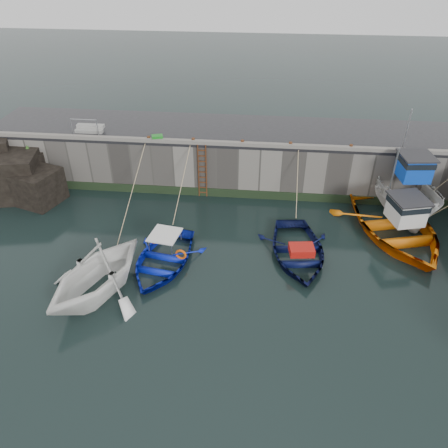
# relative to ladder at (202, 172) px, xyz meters

# --- Properties ---
(ground) EXTENTS (120.00, 120.00, 0.00)m
(ground) POSITION_rel_ladder_xyz_m (2.00, -9.91, -1.59)
(ground) COLOR black
(ground) RESTS_ON ground
(quay_back) EXTENTS (30.00, 5.00, 3.00)m
(quay_back) POSITION_rel_ladder_xyz_m (2.00, 2.59, -0.09)
(quay_back) COLOR slate
(quay_back) RESTS_ON ground
(road_back) EXTENTS (30.00, 5.00, 0.16)m
(road_back) POSITION_rel_ladder_xyz_m (2.00, 2.59, 1.49)
(road_back) COLOR black
(road_back) RESTS_ON quay_back
(kerb_back) EXTENTS (30.00, 0.30, 0.20)m
(kerb_back) POSITION_rel_ladder_xyz_m (2.00, 0.24, 1.67)
(kerb_back) COLOR slate
(kerb_back) RESTS_ON road_back
(algae_back) EXTENTS (30.00, 0.08, 0.50)m
(algae_back) POSITION_rel_ladder_xyz_m (2.00, 0.05, -1.34)
(algae_back) COLOR black
(algae_back) RESTS_ON ground
(rock_outcrop) EXTENTS (5.85, 4.24, 3.41)m
(rock_outcrop) POSITION_rel_ladder_xyz_m (-10.92, -0.80, -0.33)
(rock_outcrop) COLOR black
(rock_outcrop) RESTS_ON ground
(ladder) EXTENTS (0.51, 0.08, 3.20)m
(ladder) POSITION_rel_ladder_xyz_m (0.00, 0.00, 0.00)
(ladder) COLOR #3F1E0F
(ladder) RESTS_ON ground
(boat_near_white) EXTENTS (6.32, 6.70, 2.80)m
(boat_near_white) POSITION_rel_ladder_xyz_m (-3.22, -8.54, -1.59)
(boat_near_white) COLOR white
(boat_near_white) RESTS_ON ground
(boat_near_white_rope) EXTENTS (0.04, 6.66, 3.10)m
(boat_near_white_rope) POSITION_rel_ladder_xyz_m (-3.22, -2.98, -1.59)
(boat_near_white_rope) COLOR tan
(boat_near_white_rope) RESTS_ON ground
(boat_near_blue) EXTENTS (4.26, 5.41, 1.02)m
(boat_near_blue) POSITION_rel_ladder_xyz_m (-0.98, -6.37, -1.59)
(boat_near_blue) COLOR #0C1FBE
(boat_near_blue) RESTS_ON ground
(boat_near_blue_rope) EXTENTS (0.04, 4.73, 3.10)m
(boat_near_blue_rope) POSITION_rel_ladder_xyz_m (-0.98, -1.89, -1.59)
(boat_near_blue_rope) COLOR tan
(boat_near_blue_rope) RESTS_ON ground
(boat_near_navy) EXTENTS (4.26, 5.55, 1.06)m
(boat_near_navy) POSITION_rel_ladder_xyz_m (5.25, -5.13, -1.59)
(boat_near_navy) COLOR #090E38
(boat_near_navy) RESTS_ON ground
(boat_near_navy_rope) EXTENTS (0.04, 3.76, 3.10)m
(boat_near_navy_rope) POSITION_rel_ladder_xyz_m (5.25, -1.27, -1.59)
(boat_near_navy_rope) COLOR tan
(boat_near_navy_rope) RESTS_ON ground
(boat_far_white) EXTENTS (3.42, 7.19, 5.67)m
(boat_far_white) POSITION_rel_ladder_xyz_m (10.95, -0.45, -0.47)
(boat_far_white) COLOR silver
(boat_far_white) RESTS_ON ground
(boat_far_orange) EXTENTS (6.91, 8.39, 4.51)m
(boat_far_orange) POSITION_rel_ladder_xyz_m (10.22, -2.76, -1.10)
(boat_far_orange) COLOR orange
(boat_far_orange) RESTS_ON ground
(fish_crate) EXTENTS (0.70, 0.58, 0.33)m
(fish_crate) POSITION_rel_ladder_xyz_m (-2.52, 0.39, 1.73)
(fish_crate) COLOR #167A1B
(fish_crate) RESTS_ON road_back
(railing) EXTENTS (1.60, 1.05, 1.00)m
(railing) POSITION_rel_ladder_xyz_m (-6.75, 1.33, 1.77)
(railing) COLOR #A5A8AD
(railing) RESTS_ON road_back
(bollard_a) EXTENTS (0.18, 0.18, 0.28)m
(bollard_a) POSITION_rel_ladder_xyz_m (-3.00, 0.34, 1.71)
(bollard_a) COLOR #3F1E0F
(bollard_a) RESTS_ON road_back
(bollard_b) EXTENTS (0.18, 0.18, 0.28)m
(bollard_b) POSITION_rel_ladder_xyz_m (-0.50, 0.34, 1.71)
(bollard_b) COLOR #3F1E0F
(bollard_b) RESTS_ON road_back
(bollard_c) EXTENTS (0.18, 0.18, 0.28)m
(bollard_c) POSITION_rel_ladder_xyz_m (2.20, 0.34, 1.71)
(bollard_c) COLOR #3F1E0F
(bollard_c) RESTS_ON road_back
(bollard_d) EXTENTS (0.18, 0.18, 0.28)m
(bollard_d) POSITION_rel_ladder_xyz_m (4.80, 0.34, 1.71)
(bollard_d) COLOR #3F1E0F
(bollard_d) RESTS_ON road_back
(bollard_e) EXTENTS (0.18, 0.18, 0.28)m
(bollard_e) POSITION_rel_ladder_xyz_m (8.00, 0.34, 1.71)
(bollard_e) COLOR #3F1E0F
(bollard_e) RESTS_ON road_back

